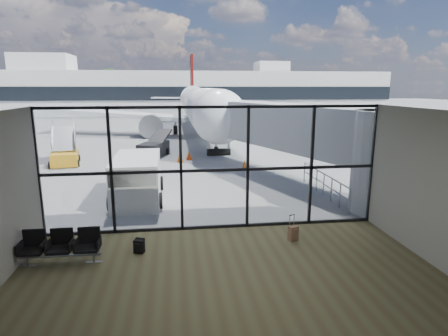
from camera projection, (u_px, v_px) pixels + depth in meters
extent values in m
plane|color=slate|center=(185.00, 124.00, 52.62)|extent=(220.00, 220.00, 0.00)
cube|color=brown|center=(231.00, 283.00, 9.98)|extent=(12.00, 8.00, 0.01)
cube|color=silver|center=(232.00, 113.00, 9.03)|extent=(12.00, 8.00, 0.02)
cube|color=beige|center=(271.00, 281.00, 5.63)|extent=(12.00, 0.02, 4.50)
cube|color=beige|center=(447.00, 194.00, 10.27)|extent=(0.02, 8.00, 4.50)
cube|color=white|center=(215.00, 169.00, 13.38)|extent=(12.00, 0.04, 4.50)
cube|color=black|center=(215.00, 226.00, 13.84)|extent=(12.00, 0.12, 0.10)
cube|color=black|center=(215.00, 170.00, 13.39)|extent=(12.00, 0.12, 0.10)
cube|color=black|center=(214.00, 107.00, 12.92)|extent=(12.00, 0.12, 0.10)
cube|color=black|center=(38.00, 174.00, 12.61)|extent=(0.10, 0.12, 4.50)
cube|color=black|center=(111.00, 172.00, 12.92)|extent=(0.10, 0.12, 4.50)
cube|color=black|center=(181.00, 170.00, 13.23)|extent=(0.10, 0.12, 4.50)
cube|color=black|center=(248.00, 168.00, 13.53)|extent=(0.10, 0.12, 4.50)
cube|color=black|center=(311.00, 166.00, 13.84)|extent=(0.10, 0.12, 4.50)
cube|color=black|center=(372.00, 164.00, 14.15)|extent=(0.10, 0.12, 4.50)
cylinder|color=#939698|center=(387.00, 162.00, 15.30)|extent=(2.80, 2.80, 4.20)
cube|color=#939698|center=(278.00, 125.00, 21.55)|extent=(7.45, 14.81, 2.40)
cube|color=#939698|center=(219.00, 116.00, 28.00)|extent=(2.60, 2.20, 2.60)
cylinder|color=gray|center=(208.00, 144.00, 28.34)|extent=(0.20, 0.20, 1.80)
cylinder|color=gray|center=(229.00, 143.00, 28.55)|extent=(0.20, 0.20, 1.80)
cylinder|color=black|center=(219.00, 152.00, 28.58)|extent=(1.80, 0.56, 0.56)
cylinder|color=gray|center=(349.00, 202.00, 15.23)|extent=(0.06, 0.06, 1.10)
cylinder|color=gray|center=(340.00, 195.00, 16.10)|extent=(0.06, 0.06, 1.10)
cylinder|color=gray|center=(331.00, 190.00, 16.97)|extent=(0.06, 0.06, 1.10)
cylinder|color=gray|center=(324.00, 185.00, 17.85)|extent=(0.06, 0.06, 1.10)
cylinder|color=gray|center=(317.00, 180.00, 18.72)|extent=(0.06, 0.06, 1.10)
cylinder|color=gray|center=(310.00, 176.00, 19.59)|extent=(0.06, 0.06, 1.10)
cylinder|color=gray|center=(304.00, 172.00, 20.46)|extent=(0.06, 0.06, 1.10)
cylinder|color=gray|center=(324.00, 174.00, 17.73)|extent=(0.06, 5.40, 0.06)
cylinder|color=gray|center=(324.00, 184.00, 17.84)|extent=(0.06, 5.40, 0.06)
cube|color=silver|center=(181.00, 93.00, 73.09)|extent=(80.00, 12.00, 8.00)
cube|color=black|center=(182.00, 93.00, 67.17)|extent=(80.00, 0.20, 2.40)
cube|color=silver|center=(44.00, 63.00, 68.73)|extent=(10.00, 8.00, 3.00)
cube|color=silver|center=(271.00, 67.00, 74.32)|extent=(6.00, 6.00, 2.00)
cylinder|color=#382619|center=(23.00, 104.00, 79.05)|extent=(0.50, 0.50, 3.42)
sphere|color=black|center=(21.00, 83.00, 78.16)|extent=(6.27, 6.27, 6.27)
cylinder|color=#382619|center=(53.00, 105.00, 79.89)|extent=(0.50, 0.50, 2.70)
sphere|color=black|center=(52.00, 89.00, 79.19)|extent=(4.95, 4.95, 4.95)
cylinder|color=#382619|center=(82.00, 104.00, 80.62)|extent=(0.50, 0.50, 3.06)
sphere|color=black|center=(81.00, 86.00, 79.82)|extent=(5.61, 5.61, 5.61)
cylinder|color=#382619|center=(111.00, 103.00, 81.34)|extent=(0.50, 0.50, 3.42)
sphere|color=black|center=(110.00, 83.00, 80.46)|extent=(6.27, 6.27, 6.27)
cube|color=gray|center=(61.00, 256.00, 10.98)|extent=(2.29, 0.10, 0.04)
cube|color=black|center=(32.00, 251.00, 10.84)|extent=(0.65, 0.61, 0.08)
cube|color=black|center=(35.00, 238.00, 11.06)|extent=(0.65, 0.08, 0.57)
cube|color=black|center=(60.00, 250.00, 10.93)|extent=(0.65, 0.61, 0.08)
cube|color=black|center=(62.00, 237.00, 11.16)|extent=(0.65, 0.08, 0.57)
cube|color=black|center=(88.00, 248.00, 11.03)|extent=(0.65, 0.61, 0.08)
cube|color=black|center=(89.00, 236.00, 11.25)|extent=(0.65, 0.08, 0.57)
cylinder|color=gray|center=(28.00, 262.00, 10.89)|extent=(0.06, 0.06, 0.26)
cylinder|color=gray|center=(94.00, 258.00, 11.12)|extent=(0.06, 0.06, 0.26)
cube|color=black|center=(139.00, 246.00, 11.74)|extent=(0.36, 0.29, 0.43)
cube|color=black|center=(137.00, 248.00, 11.62)|extent=(0.26, 0.15, 0.29)
cylinder|color=black|center=(140.00, 239.00, 11.78)|extent=(0.30, 0.18, 0.08)
cube|color=#8E684F|center=(293.00, 233.00, 12.67)|extent=(0.38, 0.31, 0.49)
cube|color=#8E684F|center=(295.00, 234.00, 12.57)|extent=(0.27, 0.13, 0.37)
cylinder|color=gray|center=(290.00, 221.00, 12.61)|extent=(0.02, 0.02, 0.41)
cylinder|color=gray|center=(294.00, 220.00, 12.70)|extent=(0.02, 0.02, 0.41)
cube|color=black|center=(292.00, 215.00, 12.61)|extent=(0.21, 0.11, 0.02)
cylinder|color=black|center=(289.00, 239.00, 12.75)|extent=(0.05, 0.06, 0.05)
cylinder|color=black|center=(293.00, 238.00, 12.84)|extent=(0.05, 0.06, 0.05)
cylinder|color=white|center=(202.00, 106.00, 40.82)|extent=(4.09, 31.05, 3.83)
sphere|color=white|center=(220.00, 117.00, 25.81)|extent=(3.83, 3.83, 3.83)
cone|color=white|center=(192.00, 98.00, 58.26)|extent=(3.88, 6.24, 3.83)
cube|color=black|center=(218.00, 109.00, 26.30)|extent=(2.28, 1.26, 0.52)
cube|color=white|center=(121.00, 114.00, 40.81)|extent=(15.85, 8.02, 1.22)
cylinder|color=black|center=(152.00, 125.00, 39.49)|extent=(2.20, 3.53, 2.17)
cube|color=white|center=(171.00, 98.00, 57.29)|extent=(5.94, 2.96, 0.19)
cube|color=white|center=(277.00, 113.00, 43.20)|extent=(15.82, 8.25, 1.22)
cylinder|color=black|center=(251.00, 124.00, 40.95)|extent=(2.20, 3.53, 2.17)
cube|color=white|center=(214.00, 98.00, 58.19)|extent=(5.95, 3.05, 0.19)
cube|color=#590F0C|center=(192.00, 76.00, 57.54)|extent=(0.34, 3.93, 6.20)
cylinder|color=gray|center=(216.00, 146.00, 28.31)|extent=(0.21, 0.21, 1.45)
cylinder|color=black|center=(216.00, 151.00, 28.39)|extent=(0.26, 0.73, 0.72)
cylinder|color=black|center=(175.00, 130.00, 41.48)|extent=(0.47, 1.00, 0.99)
cylinder|color=black|center=(227.00, 129.00, 42.27)|extent=(0.47, 1.00, 0.99)
cube|color=silver|center=(137.00, 178.00, 17.20)|extent=(2.10, 4.68, 2.02)
cube|color=black|center=(133.00, 175.00, 15.42)|extent=(1.94, 1.25, 0.71)
cylinder|color=black|center=(111.00, 203.00, 15.73)|extent=(0.26, 0.71, 0.71)
cylinder|color=black|center=(159.00, 201.00, 16.02)|extent=(0.26, 0.71, 0.71)
cylinder|color=black|center=(120.00, 185.00, 18.65)|extent=(0.26, 0.71, 0.71)
cylinder|color=black|center=(161.00, 183.00, 18.95)|extent=(0.26, 0.71, 0.71)
cube|color=black|center=(154.00, 149.00, 28.05)|extent=(2.37, 3.34, 1.01)
cube|color=black|center=(159.00, 137.00, 29.05)|extent=(2.01, 2.79, 1.04)
cylinder|color=black|center=(139.00, 155.00, 27.30)|extent=(0.36, 0.55, 0.51)
cylinder|color=black|center=(157.00, 156.00, 27.00)|extent=(0.36, 0.55, 0.51)
cylinder|color=black|center=(150.00, 151.00, 29.23)|extent=(0.36, 0.55, 0.51)
cylinder|color=black|center=(168.00, 151.00, 28.94)|extent=(0.36, 0.55, 0.51)
cube|color=#C08116|center=(65.00, 158.00, 25.16)|extent=(2.21, 3.16, 0.82)
cube|color=gray|center=(64.00, 139.00, 25.66)|extent=(1.90, 2.58, 1.52)
cylinder|color=black|center=(51.00, 165.00, 23.99)|extent=(0.30, 0.49, 0.45)
cylinder|color=black|center=(78.00, 163.00, 24.53)|extent=(0.30, 0.49, 0.45)
cylinder|color=black|center=(53.00, 159.00, 25.88)|extent=(0.30, 0.49, 0.45)
cylinder|color=black|center=(79.00, 158.00, 26.42)|extent=(0.30, 0.49, 0.45)
cube|color=#DA650B|center=(180.00, 162.00, 26.12)|extent=(0.48, 0.48, 0.03)
cone|color=#DA650B|center=(180.00, 157.00, 26.06)|extent=(0.45, 0.45, 0.68)
cube|color=orange|center=(244.00, 169.00, 23.75)|extent=(0.42, 0.42, 0.03)
cone|color=orange|center=(245.00, 165.00, 23.69)|extent=(0.40, 0.40, 0.60)
cube|color=#DD430B|center=(189.00, 159.00, 26.94)|extent=(0.46, 0.46, 0.03)
cone|color=#DD430B|center=(189.00, 155.00, 26.87)|extent=(0.44, 0.44, 0.66)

